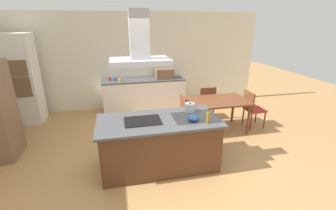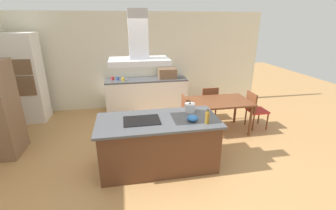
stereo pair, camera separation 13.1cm
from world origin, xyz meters
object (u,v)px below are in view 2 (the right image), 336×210
Objects in this scene: mixing_bowl at (193,118)px; range_hood at (139,47)px; tea_kettle at (190,108)px; countertop_microwave at (167,73)px; cooktop at (142,120)px; coffee_mug_yellow at (123,79)px; coffee_mug_blue at (118,79)px; chair_at_left_end at (180,113)px; chair_at_right_end at (255,108)px; coffee_mug_red at (113,78)px; dining_table at (219,104)px; chair_facing_back_wall at (208,101)px; wall_oven_stack at (27,79)px; olive_oil_bottle at (207,118)px.

range_hood reaches higher than mixing_bowl.
countertop_microwave is (0.07, 2.64, 0.06)m from tea_kettle.
cooktop is 2.82m from coffee_mug_yellow.
coffee_mug_blue is 0.10× the size of chair_at_left_end.
coffee_mug_blue reaches higher than chair_at_right_end.
coffee_mug_red is 3.03m from dining_table.
chair_at_left_end is (-0.04, -1.74, -0.53)m from countertop_microwave.
range_hood reaches higher than coffee_mug_yellow.
chair_at_right_end is at bearing -44.21° from countertop_microwave.
chair_at_left_end is at bearing -52.47° from coffee_mug_blue.
wall_oven_stack is at bearing 169.31° from chair_facing_back_wall.
chair_facing_back_wall is at bearing 36.01° from chair_at_left_end.
dining_table is (0.95, 0.89, -0.31)m from tea_kettle.
coffee_mug_red is 0.10× the size of range_hood.
range_hood is (-1.03, 0.30, 1.10)m from olive_oil_bottle.
olive_oil_bottle is at bearing -63.89° from coffee_mug_red.
coffee_mug_yellow is (-0.28, 2.80, 0.04)m from cooktop.
coffee_mug_red is at bearing 118.35° from tea_kettle.
wall_oven_stack is at bearing 161.35° from dining_table.
tea_kettle is 0.41m from mixing_bowl.
coffee_mug_yellow reaches higher than chair_at_left_end.
chair_at_right_end is at bearing -36.01° from chair_facing_back_wall.
coffee_mug_red is 2.71m from chair_facing_back_wall.
chair_at_left_end is 1.00× the size of chair_facing_back_wall.
coffee_mug_red is 3.22m from range_hood.
coffee_mug_yellow is at bearing 114.64° from tea_kettle.
cooktop reaches higher than chair_at_left_end.
coffee_mug_yellow is at bearing -27.54° from coffee_mug_red.
cooktop is 2.61m from chair_facing_back_wall.
wall_oven_stack is at bearing 140.85° from mixing_bowl.
range_hood is (0.28, -2.80, 1.16)m from coffee_mug_yellow.
mixing_bowl is 3.05m from countertop_microwave.
wall_oven_stack reaches higher than coffee_mug_yellow.
tea_kettle is 0.11× the size of wall_oven_stack.
range_hood reaches higher than chair_facing_back_wall.
coffee_mug_red is at bearing 100.82° from cooktop.
coffee_mug_red reaches higher than cooktop.
coffee_mug_blue and coffee_mug_yellow have the same top height.
coffee_mug_yellow is at bearing 125.99° from chair_at_left_end.
tea_kettle is 0.56m from olive_oil_bottle.
chair_at_right_end is at bearing -15.65° from wall_oven_stack.
coffee_mug_red is at bearing 100.82° from range_hood.
countertop_microwave is 1.82m from chair_at_left_end.
countertop_microwave is 5.56× the size of coffee_mug_blue.
coffee_mug_red is at bearing 177.26° from countertop_microwave.
dining_table is (1.85, 1.14, -0.24)m from cooktop.
olive_oil_bottle is 3.37m from coffee_mug_yellow.
tea_kettle is at bearing 80.24° from mixing_bowl.
tea_kettle reaches higher than mixing_bowl.
dining_table is 1.56× the size of range_hood.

